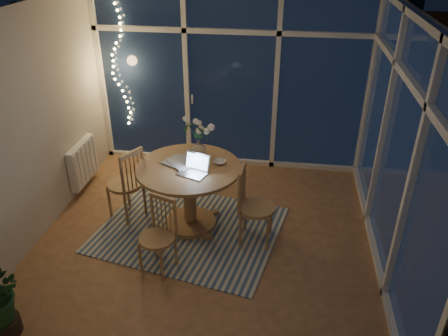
{
  "coord_description": "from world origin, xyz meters",
  "views": [
    {
      "loc": [
        0.8,
        -4.12,
        3.28
      ],
      "look_at": [
        0.15,
        0.25,
        0.84
      ],
      "focal_mm": 35.0,
      "sensor_mm": 36.0,
      "label": 1
    }
  ],
  "objects": [
    {
      "name": "bowl",
      "position": [
        0.08,
        0.35,
        0.86
      ],
      "size": [
        0.18,
        0.18,
        0.04
      ],
      "primitive_type": "imported",
      "rotation": [
        0.0,
        0.0,
        -0.2
      ],
      "color": "silver",
      "rests_on": "dining_table"
    },
    {
      "name": "phone",
      "position": [
        -0.28,
        0.15,
        0.84
      ],
      "size": [
        0.12,
        0.1,
        0.01
      ],
      "primitive_type": "cube",
      "rotation": [
        0.0,
        0.0,
        -0.44
      ],
      "color": "black",
      "rests_on": "dining_table"
    },
    {
      "name": "dining_table",
      "position": [
        -0.26,
        0.22,
        0.42
      ],
      "size": [
        1.45,
        1.45,
        0.84
      ],
      "primitive_type": "cylinder",
      "rotation": [
        0.0,
        0.0,
        -0.2
      ],
      "color": "#A37D49",
      "rests_on": "floor"
    },
    {
      "name": "laptop",
      "position": [
        -0.18,
        0.05,
        0.95
      ],
      "size": [
        0.39,
        0.36,
        0.23
      ],
      "primitive_type": null,
      "rotation": [
        0.0,
        0.0,
        -0.34
      ],
      "color": "silver",
      "rests_on": "dining_table"
    },
    {
      "name": "newspapers",
      "position": [
        -0.38,
        0.28,
        0.85
      ],
      "size": [
        0.45,
        0.43,
        0.02
      ],
      "primitive_type": "cube",
      "rotation": [
        0.0,
        0.0,
        -0.59
      ],
      "color": "#B8B4AF",
      "rests_on": "dining_table"
    },
    {
      "name": "garden_fence",
      "position": [
        0.0,
        5.5,
        0.9
      ],
      "size": [
        11.0,
        0.08,
        1.8
      ],
      "primitive_type": "cube",
      "color": "#331D12",
      "rests_on": "ground"
    },
    {
      "name": "floor",
      "position": [
        0.0,
        0.0,
        0.0
      ],
      "size": [
        4.0,
        4.0,
        0.0
      ],
      "primitive_type": "plane",
      "color": "brown",
      "rests_on": "ground"
    },
    {
      "name": "garden_shrubs",
      "position": [
        -0.8,
        3.4,
        0.45
      ],
      "size": [
        0.9,
        0.9,
        0.9
      ],
      "primitive_type": "sphere",
      "color": "black",
      "rests_on": "ground"
    },
    {
      "name": "window_wall_right",
      "position": [
        1.96,
        0.0,
        1.3
      ],
      "size": [
        0.1,
        4.0,
        2.6
      ],
      "primitive_type": "cube",
      "color": "white",
      "rests_on": "floor"
    },
    {
      "name": "chair_left",
      "position": [
        -1.11,
        0.31,
        0.5
      ],
      "size": [
        0.62,
        0.62,
        0.99
      ],
      "primitive_type": "cube",
      "rotation": [
        0.0,
        0.0,
        -2.07
      ],
      "color": "#A37D49",
      "rests_on": "floor"
    },
    {
      "name": "rug",
      "position": [
        -0.26,
        0.12,
        0.01
      ],
      "size": [
        2.41,
        2.08,
        0.01
      ],
      "primitive_type": "cube",
      "rotation": [
        0.0,
        0.0,
        -0.2
      ],
      "color": "beige",
      "rests_on": "floor"
    },
    {
      "name": "fairy_lights",
      "position": [
        -1.65,
        1.88,
        1.52
      ],
      "size": [
        0.24,
        0.1,
        1.85
      ],
      "primitive_type": null,
      "color": "#E7B65C",
      "rests_on": "window_wall_back"
    },
    {
      "name": "wall_front",
      "position": [
        0.0,
        -2.0,
        1.3
      ],
      "size": [
        4.0,
        0.04,
        2.6
      ],
      "primitive_type": "cube",
      "color": "beige",
      "rests_on": "floor"
    },
    {
      "name": "radiator",
      "position": [
        -1.94,
        0.9,
        0.4
      ],
      "size": [
        0.1,
        0.7,
        0.58
      ],
      "primitive_type": "cube",
      "color": "white",
      "rests_on": "wall_left"
    },
    {
      "name": "wall_back",
      "position": [
        0.0,
        2.0,
        1.3
      ],
      "size": [
        4.0,
        0.04,
        2.6
      ],
      "primitive_type": "cube",
      "color": "beige",
      "rests_on": "floor"
    },
    {
      "name": "chair_right",
      "position": [
        0.56,
        0.03,
        0.5
      ],
      "size": [
        0.49,
        0.49,
        0.99
      ],
      "primitive_type": "cube",
      "rotation": [
        0.0,
        0.0,
        1.51
      ],
      "color": "#A37D49",
      "rests_on": "floor"
    },
    {
      "name": "window_wall_back",
      "position": [
        0.0,
        1.96,
        1.3
      ],
      "size": [
        4.0,
        0.1,
        2.6
      ],
      "primitive_type": "cube",
      "color": "white",
      "rests_on": "floor"
    },
    {
      "name": "wall_left",
      "position": [
        -2.0,
        0.0,
        1.3
      ],
      "size": [
        0.04,
        4.0,
        2.6
      ],
      "primitive_type": "cube",
      "color": "beige",
      "rests_on": "floor"
    },
    {
      "name": "garden_patio",
      "position": [
        0.5,
        5.0,
        -0.06
      ],
      "size": [
        12.0,
        6.0,
        0.1
      ],
      "primitive_type": "cube",
      "color": "black",
      "rests_on": "ground"
    },
    {
      "name": "chair_front",
      "position": [
        -0.44,
        -0.61,
        0.43
      ],
      "size": [
        0.51,
        0.51,
        0.86
      ],
      "primitive_type": "cube",
      "rotation": [
        0.0,
        0.0,
        -0.32
      ],
      "color": "#A37D49",
      "rests_on": "floor"
    },
    {
      "name": "wall_right",
      "position": [
        2.0,
        0.0,
        1.3
      ],
      "size": [
        0.04,
        4.0,
        2.6
      ],
      "primitive_type": "cube",
      "color": "beige",
      "rests_on": "floor"
    },
    {
      "name": "flower_vase",
      "position": [
        -0.21,
        0.54,
        0.94
      ],
      "size": [
        0.24,
        0.24,
        0.21
      ],
      "primitive_type": "imported",
      "rotation": [
        0.0,
        0.0,
        -0.2
      ],
      "color": "white",
      "rests_on": "dining_table"
    },
    {
      "name": "ceiling",
      "position": [
        0.0,
        0.0,
        2.6
      ],
      "size": [
        4.0,
        4.0,
        0.0
      ],
      "primitive_type": "plane",
      "color": "white",
      "rests_on": "wall_back"
    }
  ]
}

